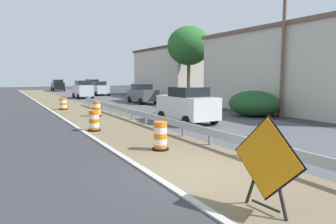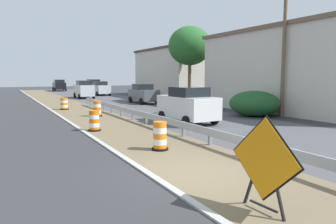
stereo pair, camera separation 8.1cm
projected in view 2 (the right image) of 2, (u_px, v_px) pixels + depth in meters
The scene contains 21 objects.
ground_plane at pixel (195, 172), 9.19m from camera, with size 160.00×160.00×0.00m, color #333335.
median_dirt_strip at pixel (216, 168), 9.55m from camera, with size 3.92×120.00×0.01m, color #706047.
far_lane_asphalt at pixel (336, 148), 12.34m from camera, with size 7.87×120.00×0.00m, color #4C4C51.
curb_near_edge at pixel (155, 179), 8.57m from camera, with size 0.20×120.00×0.11m, color #ADADA8.
guardrail_median at pixel (225, 137), 11.81m from camera, with size 0.18×41.87×0.71m.
warning_sign_diamond at pixel (264, 162), 6.40m from camera, with size 0.17×1.80×2.05m.
traffic_barrel_nearest at pixel (160, 137), 11.90m from camera, with size 0.64×0.64×1.09m.
traffic_barrel_close at pixel (94, 122), 16.02m from camera, with size 0.64×0.64×1.06m.
traffic_barrel_mid at pixel (97, 109), 21.79m from camera, with size 0.65×0.65×1.08m.
traffic_barrel_far at pixel (64, 104), 26.13m from camera, with size 0.74×0.74×0.98m.
car_lead_near_lane at pixel (188, 105), 18.74m from camera, with size 2.29×4.18×2.16m.
car_trailing_near_lane at pixel (94, 86), 50.26m from camera, with size 2.20×4.43×2.24m.
car_lead_far_lane at pixel (59, 85), 58.22m from camera, with size 2.22×4.61×2.12m.
car_mid_far_lane at pixel (101, 88), 45.20m from camera, with size 2.03×4.30×2.03m.
car_trailing_far_lane at pixel (84, 89), 39.54m from camera, with size 2.06×4.62×2.23m.
car_distant_a at pixel (143, 94), 32.20m from camera, with size 1.95×4.34×1.98m.
roadside_shop_near at pixel (298, 70), 24.81m from camera, with size 7.39×16.15×6.55m.
roadside_shop_far at pixel (174, 72), 43.19m from camera, with size 6.46×13.61×6.53m.
utility_pole_near at pixel (284, 45), 21.21m from camera, with size 0.24×1.80×9.47m.
bush_roadside at pixel (254, 103), 21.87m from camera, with size 3.47×3.47×1.79m, color #1E4C23.
tree_roadside at pixel (190, 46), 33.49m from camera, with size 4.62×4.62×8.10m.
Camera 2 is at (-4.95, -7.47, 2.82)m, focal length 33.42 mm.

